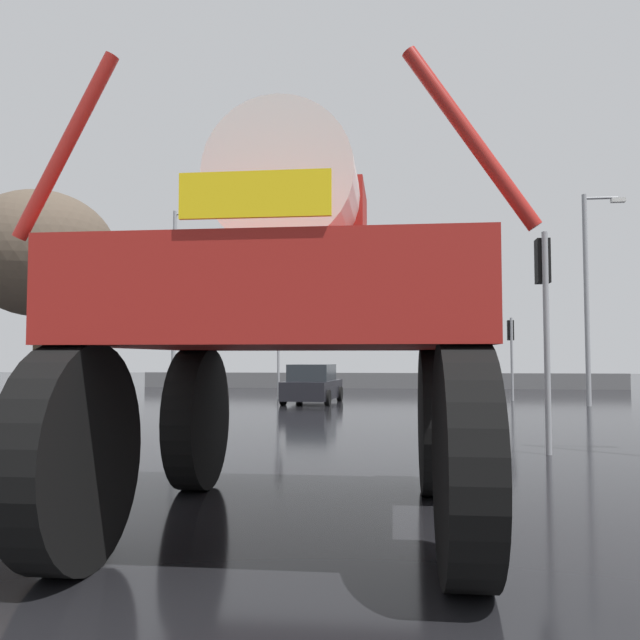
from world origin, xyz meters
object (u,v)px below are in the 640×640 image
traffic_signal_far_right (511,340)px  traffic_signal_far_left (279,339)px  traffic_signal_near_left (52,311)px  traffic_signal_near_right (544,292)px  bare_tree_left (40,254)px  sedan_ahead (313,385)px  oversize_sprayer (295,320)px  streetlight_far_left (177,294)px  streetlight_far_right (589,288)px

traffic_signal_far_right → traffic_signal_far_left: bearing=-180.0°
traffic_signal_far_right → traffic_signal_near_left: bearing=-127.1°
traffic_signal_near_right → bare_tree_left: size_ratio=0.65×
sedan_ahead → traffic_signal_far_left: size_ratio=1.18×
oversize_sprayer → traffic_signal_near_left: (-5.93, 5.69, 0.55)m
traffic_signal_near_right → sedan_ahead: bearing=115.1°
oversize_sprayer → traffic_signal_near_right: oversize_sprayer is taller
oversize_sprayer → traffic_signal_near_left: oversize_sprayer is taller
traffic_signal_near_left → traffic_signal_far_right: 19.46m
traffic_signal_far_left → traffic_signal_far_right: 9.86m
oversize_sprayer → streetlight_far_left: 23.63m
oversize_sprayer → streetlight_far_right: (8.16, 18.20, 2.18)m
traffic_signal_far_left → traffic_signal_far_right: traffic_signal_far_left is taller
sedan_ahead → traffic_signal_far_right: bearing=-67.8°
bare_tree_left → traffic_signal_near_left: bearing=-56.8°
traffic_signal_near_right → streetlight_far_left: 20.56m
traffic_signal_far_left → traffic_signal_far_right: (9.86, 0.00, -0.10)m
streetlight_far_right → sedan_ahead: bearing=177.6°
oversize_sprayer → streetlight_far_right: streetlight_far_right is taller
traffic_signal_near_left → traffic_signal_far_left: (1.89, 15.51, -0.11)m
oversize_sprayer → streetlight_far_left: (-8.90, 21.75, 2.52)m
bare_tree_left → traffic_signal_far_left: bearing=68.5°
traffic_signal_far_right → streetlight_far_left: 14.88m
traffic_signal_near_left → traffic_signal_far_right: bearing=52.9°
oversize_sprayer → bare_tree_left: bare_tree_left is taller
sedan_ahead → traffic_signal_near_right: bearing=-150.5°
sedan_ahead → oversize_sprayer: bearing=-168.7°
oversize_sprayer → traffic_signal_near_right: (3.82, 5.68, 0.83)m
traffic_signal_near_left → traffic_signal_near_right: (9.76, -0.01, 0.28)m
traffic_signal_near_left → traffic_signal_far_right: size_ratio=1.08×
oversize_sprayer → streetlight_far_right: 20.06m
oversize_sprayer → traffic_signal_near_left: 8.24m
traffic_signal_far_left → sedan_ahead: bearing=-54.9°
traffic_signal_near_left → traffic_signal_near_right: bearing=-0.0°
sedan_ahead → traffic_signal_far_right: size_ratio=1.22×
sedan_ahead → streetlight_far_right: bearing=-87.9°
streetlight_far_left → traffic_signal_near_right: bearing=-51.6°
sedan_ahead → bare_tree_left: (-6.33, -8.92, 3.87)m
traffic_signal_far_right → streetlight_far_right: size_ratio=0.44×
streetlight_far_left → traffic_signal_far_left: bearing=-6.4°
traffic_signal_near_right → bare_tree_left: (-12.39, 4.03, 1.59)m
traffic_signal_near_right → traffic_signal_far_right: bearing=82.7°
traffic_signal_near_left → traffic_signal_far_left: size_ratio=1.04×
traffic_signal_near_right → streetlight_far_right: size_ratio=0.52×
traffic_signal_near_right → traffic_signal_far_left: bearing=116.9°
traffic_signal_near_left → bare_tree_left: size_ratio=0.59×
sedan_ahead → streetlight_far_left: size_ratio=0.50×
traffic_signal_near_left → streetlight_far_right: size_ratio=0.47×
sedan_ahead → streetlight_far_right: streetlight_far_right is taller
traffic_signal_far_left → streetlight_far_right: bearing=-13.8°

